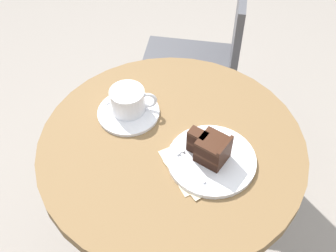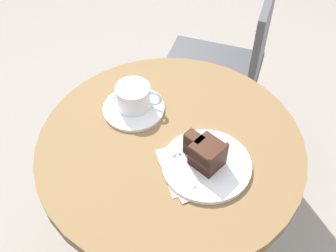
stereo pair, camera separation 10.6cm
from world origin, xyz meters
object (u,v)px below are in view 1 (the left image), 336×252
object	(u,v)px
teaspoon	(124,95)
napkin	(200,165)
cafe_chair	(209,61)
cake_slice	(211,148)
cake_plate	(212,160)
coffee_cup	(128,100)
fork	(185,158)
saucer	(129,112)

from	to	relation	value
teaspoon	napkin	world-z (taller)	teaspoon
cafe_chair	cake_slice	bearing A→B (deg)	4.41
cake_slice	cake_plate	bearing A→B (deg)	-39.85
coffee_cup	fork	distance (m)	0.23
saucer	cafe_chair	size ratio (longest dim) A/B	0.20
saucer	cake_slice	bearing A→B (deg)	-37.42
cafe_chair	fork	bearing A→B (deg)	-0.73
teaspoon	cake_slice	bearing A→B (deg)	-79.46
coffee_cup	cafe_chair	world-z (taller)	cafe_chair
fork	saucer	bearing A→B (deg)	10.57
cafe_chair	coffee_cup	bearing A→B (deg)	-19.33
saucer	teaspoon	bearing A→B (deg)	105.65
saucer	fork	xyz separation A→B (m)	(0.15, -0.17, 0.01)
cake_plate	napkin	distance (m)	0.03
teaspoon	cake_slice	world-z (taller)	cake_slice
cake_plate	cake_slice	world-z (taller)	cake_slice
saucer	coffee_cup	world-z (taller)	coffee_cup
cake_slice	teaspoon	bearing A→B (deg)	135.75
cake_plate	napkin	size ratio (longest dim) A/B	1.04
saucer	cafe_chair	world-z (taller)	cafe_chair
napkin	cafe_chair	distance (m)	0.71
teaspoon	cafe_chair	world-z (taller)	cafe_chair
fork	napkin	bearing A→B (deg)	-138.49
cafe_chair	cake_plate	bearing A→B (deg)	4.89
cake_slice	fork	xyz separation A→B (m)	(-0.06, -0.01, -0.03)
cake_plate	coffee_cup	bearing A→B (deg)	140.98
coffee_cup	napkin	size ratio (longest dim) A/B	0.60
cake_slice	napkin	size ratio (longest dim) A/B	0.52
coffee_cup	cake_plate	world-z (taller)	coffee_cup
saucer	teaspoon	xyz separation A→B (m)	(-0.02, 0.06, 0.01)
saucer	napkin	size ratio (longest dim) A/B	0.80
teaspoon	napkin	bearing A→B (deg)	-84.91
coffee_cup	cake_plate	size ratio (longest dim) A/B	0.57
saucer	coffee_cup	bearing A→B (deg)	81.28
teaspoon	cake_plate	xyz separation A→B (m)	(0.23, -0.22, -0.00)
cake_plate	fork	bearing A→B (deg)	-178.66
napkin	teaspoon	bearing A→B (deg)	130.31
teaspoon	cake_plate	bearing A→B (deg)	-79.37
cake_slice	cafe_chair	size ratio (longest dim) A/B	0.13
saucer	cake_slice	distance (m)	0.27
saucer	cake_plate	xyz separation A→B (m)	(0.21, -0.16, 0.00)
cake_plate	fork	size ratio (longest dim) A/B	1.78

